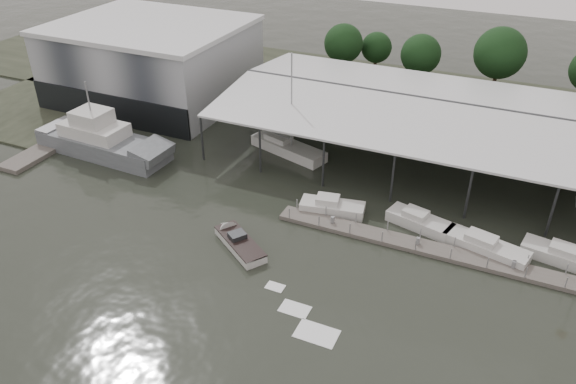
% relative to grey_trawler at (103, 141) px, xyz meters
% --- Properties ---
extents(ground, '(200.00, 200.00, 0.00)m').
position_rel_grey_trawler_xyz_m(ground, '(23.11, -13.00, -1.58)').
color(ground, '#252921').
rests_on(ground, ground).
extents(land_strip_far, '(140.00, 30.00, 0.30)m').
position_rel_grey_trawler_xyz_m(land_strip_far, '(23.11, 29.00, -1.48)').
color(land_strip_far, '#3E4433').
rests_on(land_strip_far, ground).
extents(land_strip_west, '(20.00, 40.00, 0.30)m').
position_rel_grey_trawler_xyz_m(land_strip_west, '(-16.89, 17.00, -1.48)').
color(land_strip_west, '#3E4433').
rests_on(land_strip_west, ground).
extents(storage_warehouse, '(24.50, 20.50, 10.50)m').
position_rel_grey_trawler_xyz_m(storage_warehouse, '(-4.89, 16.94, 3.71)').
color(storage_warehouse, '#979BA0').
rests_on(storage_warehouse, ground).
extents(covered_boat_shed, '(58.24, 24.00, 6.96)m').
position_rel_grey_trawler_xyz_m(covered_boat_shed, '(40.11, 15.00, 4.55)').
color(covered_boat_shed, silver).
rests_on(covered_boat_shed, ground).
extents(trawler_dock, '(3.00, 18.00, 0.50)m').
position_rel_grey_trawler_xyz_m(trawler_dock, '(-6.89, 1.00, -1.33)').
color(trawler_dock, '#5F5A54').
rests_on(trawler_dock, ground).
extents(floating_dock, '(28.00, 2.00, 1.40)m').
position_rel_grey_trawler_xyz_m(floating_dock, '(38.10, -3.00, -1.38)').
color(floating_dock, '#5F5A54').
rests_on(floating_dock, ground).
extents(grey_trawler, '(16.86, 5.55, 8.84)m').
position_rel_grey_trawler_xyz_m(grey_trawler, '(0.00, 0.00, 0.00)').
color(grey_trawler, slate).
rests_on(grey_trawler, ground).
extents(white_sailboat, '(9.95, 5.36, 12.16)m').
position_rel_grey_trawler_xyz_m(white_sailboat, '(19.10, 8.90, -0.94)').
color(white_sailboat, silver).
rests_on(white_sailboat, ground).
extents(speedboat_underway, '(15.73, 11.13, 2.00)m').
position_rel_grey_trawler_xyz_m(speedboat_underway, '(22.36, -9.12, -1.19)').
color(speedboat_underway, silver).
rests_on(speedboat_underway, ground).
extents(moored_cruiser_0, '(6.45, 3.24, 1.70)m').
position_rel_grey_trawler_xyz_m(moored_cruiser_0, '(28.20, -0.78, -0.97)').
color(moored_cruiser_0, silver).
rests_on(moored_cruiser_0, ground).
extents(moored_cruiser_1, '(6.50, 3.70, 1.70)m').
position_rel_grey_trawler_xyz_m(moored_cruiser_1, '(36.48, 0.29, -0.97)').
color(moored_cruiser_1, silver).
rests_on(moored_cruiser_1, ground).
extents(moored_cruiser_2, '(7.65, 3.92, 1.70)m').
position_rel_grey_trawler_xyz_m(moored_cruiser_2, '(42.59, -1.22, -0.97)').
color(moored_cruiser_2, silver).
rests_on(moored_cruiser_2, ground).
extents(moored_cruiser_3, '(8.39, 3.56, 1.70)m').
position_rel_grey_trawler_xyz_m(moored_cruiser_3, '(49.48, 0.00, -0.97)').
color(moored_cruiser_3, silver).
rests_on(moored_cruiser_3, ground).
extents(horizon_tree_line, '(68.18, 9.79, 10.34)m').
position_rel_grey_trawler_xyz_m(horizon_tree_line, '(46.76, 34.77, 4.39)').
color(horizon_tree_line, black).
rests_on(horizon_tree_line, ground).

